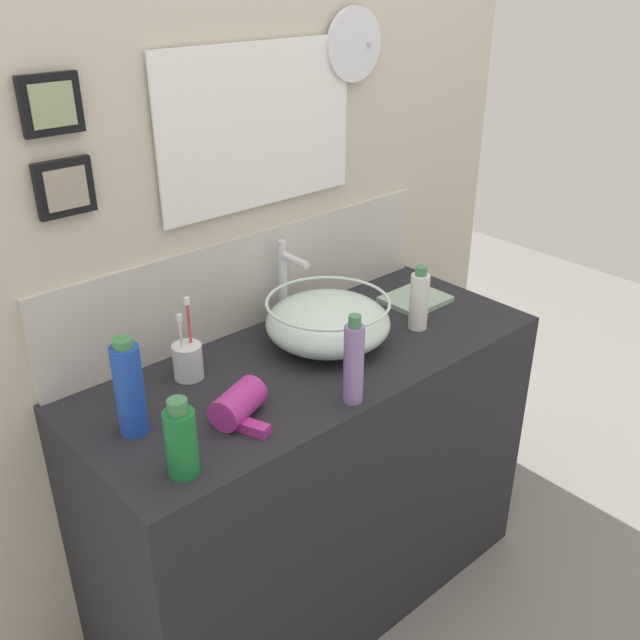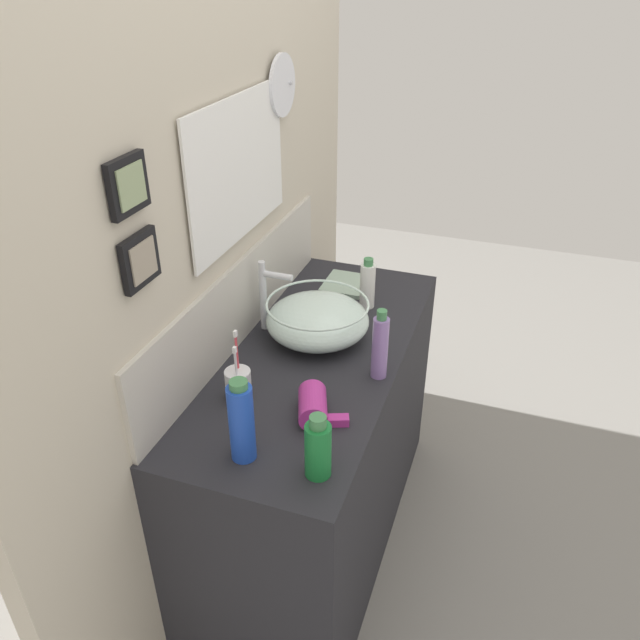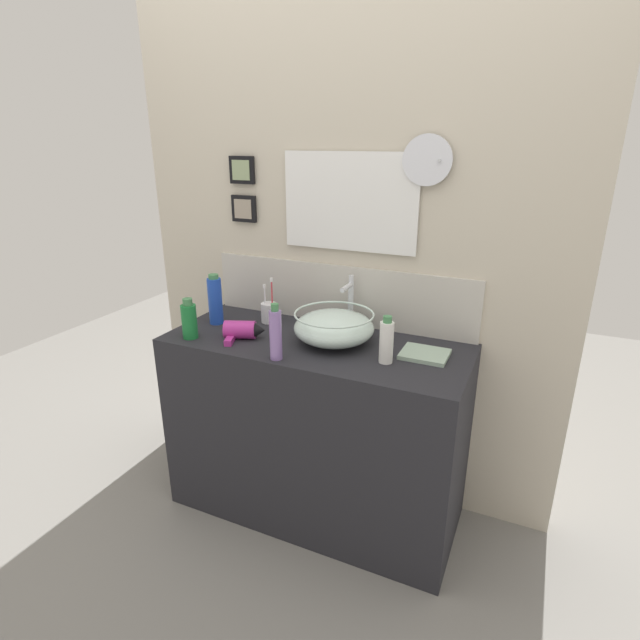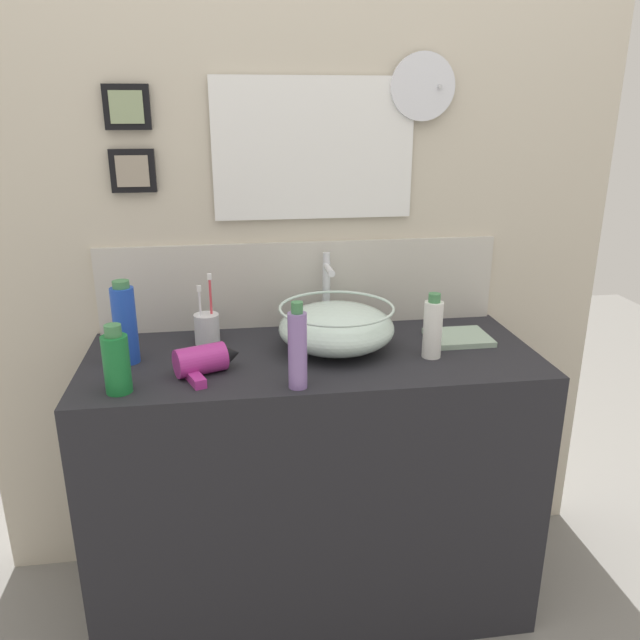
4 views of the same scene
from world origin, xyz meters
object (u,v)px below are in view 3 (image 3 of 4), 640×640
hair_drier (243,330)px  toothbrush_cup (269,312)px  lotion_bottle (276,334)px  hand_towel (425,354)px  soap_dispenser (189,320)px  faucet (350,299)px  shampoo_bottle (386,341)px  glass_bowl_sink (334,327)px  spray_bottle (215,300)px

hair_drier → toothbrush_cup: (-0.00, 0.22, 0.01)m
toothbrush_cup → lotion_bottle: bearing=-56.2°
hand_towel → lotion_bottle: bearing=-153.1°
hand_towel → soap_dispenser: bearing=-166.7°
toothbrush_cup → lotion_bottle: lotion_bottle is taller
faucet → hand_towel: (0.37, -0.15, -0.13)m
lotion_bottle → hair_drier: bearing=151.9°
hair_drier → hand_towel: hair_drier is taller
faucet → lotion_bottle: size_ratio=1.09×
soap_dispenser → hair_drier: bearing=22.2°
shampoo_bottle → soap_dispenser: (-0.82, -0.11, -0.01)m
shampoo_bottle → soap_dispenser: shampoo_bottle is taller
toothbrush_cup → soap_dispenser: bearing=-123.9°
shampoo_bottle → toothbrush_cup: bearing=162.2°
shampoo_bottle → hand_towel: bearing=43.5°
glass_bowl_sink → hair_drier: 0.38m
shampoo_bottle → spray_bottle: 0.83m
faucet → hand_towel: faucet is taller
glass_bowl_sink → soap_dispenser: 0.61m
glass_bowl_sink → shampoo_bottle: size_ratio=1.79×
toothbrush_cup → spray_bottle: size_ratio=0.91×
hair_drier → hand_towel: (0.74, 0.14, -0.03)m
faucet → hand_towel: size_ratio=1.36×
spray_bottle → hand_towel: spray_bottle is taller
soap_dispenser → hand_towel: bearing=13.3°
hair_drier → hand_towel: bearing=10.6°
glass_bowl_sink → hair_drier: size_ratio=1.77×
hair_drier → shampoo_bottle: shampoo_bottle is taller
faucet → hair_drier: 0.48m
lotion_bottle → spray_bottle: (-0.44, 0.23, 0.01)m
toothbrush_cup → hand_towel: size_ratio=1.17×
faucet → soap_dispenser: faucet is taller
glass_bowl_sink → spray_bottle: size_ratio=1.44×
glass_bowl_sink → hand_towel: (0.37, 0.02, -0.06)m
hand_towel → hair_drier: bearing=-169.4°
faucet → shampoo_bottle: (0.25, -0.27, -0.05)m
shampoo_bottle → hair_drier: bearing=-177.9°
spray_bottle → hair_drier: bearing=-26.8°
hair_drier → shampoo_bottle: 0.62m
glass_bowl_sink → lotion_bottle: (-0.14, -0.24, 0.03)m
glass_bowl_sink → hair_drier: bearing=-162.1°
glass_bowl_sink → lotion_bottle: size_ratio=1.49×
hand_towel → spray_bottle: bearing=-178.1°
soap_dispenser → spray_bottle: 0.20m
spray_bottle → faucet: bearing=17.6°
soap_dispenser → spray_bottle: spray_bottle is taller
spray_bottle → hand_towel: bearing=1.9°
glass_bowl_sink → shampoo_bottle: bearing=-20.5°
faucet → lotion_bottle: bearing=-108.5°
glass_bowl_sink → shampoo_bottle: shampoo_bottle is taller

